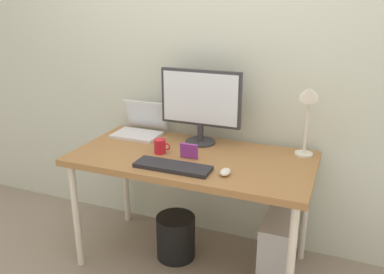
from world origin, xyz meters
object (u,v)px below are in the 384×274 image
(monitor, at_px, (200,102))
(photo_frame, at_px, (188,151))
(mouse, at_px, (225,172))
(laptop, at_px, (141,126))
(wastebasket, at_px, (176,237))
(desk, at_px, (192,165))
(coffee_mug, at_px, (160,146))
(computer_tower, at_px, (277,249))
(keyboard, at_px, (173,167))
(desk_lamp, at_px, (308,104))

(monitor, bearing_deg, photo_frame, -83.85)
(monitor, bearing_deg, mouse, -54.27)
(laptop, height_order, wastebasket, laptop)
(desk, relative_size, laptop, 4.57)
(mouse, xyz_separation_m, coffee_mug, (-0.47, 0.16, 0.03))
(computer_tower, bearing_deg, keyboard, -156.13)
(desk, distance_m, keyboard, 0.24)
(keyboard, distance_m, mouse, 0.30)
(desk_lamp, relative_size, photo_frame, 4.20)
(desk, height_order, computer_tower, desk)
(mouse, xyz_separation_m, photo_frame, (-0.28, 0.15, 0.03))
(desk, xyz_separation_m, computer_tower, (0.55, 0.03, -0.49))
(mouse, bearing_deg, desk, 144.39)
(laptop, relative_size, computer_tower, 0.76)
(desk_lamp, height_order, photo_frame, desk_lamp)
(keyboard, bearing_deg, photo_frame, 82.55)
(laptop, distance_m, wastebasket, 0.80)
(desk, relative_size, photo_frame, 13.29)
(monitor, relative_size, laptop, 1.68)
(keyboard, xyz_separation_m, coffee_mug, (-0.17, 0.19, 0.03))
(laptop, xyz_separation_m, photo_frame, (0.49, -0.30, -0.01))
(mouse, relative_size, coffee_mug, 0.84)
(wastebasket, bearing_deg, laptop, 146.77)
(desk_lamp, distance_m, mouse, 0.64)
(desk_lamp, relative_size, wastebasket, 1.54)
(keyboard, xyz_separation_m, photo_frame, (0.02, 0.18, 0.04))
(laptop, distance_m, computer_tower, 1.23)
(desk_lamp, bearing_deg, mouse, -129.95)
(desk, height_order, desk_lamp, desk_lamp)
(laptop, height_order, photo_frame, laptop)
(desk_lamp, distance_m, wastebasket, 1.22)
(monitor, height_order, wastebasket, monitor)
(desk, distance_m, computer_tower, 0.74)
(desk, bearing_deg, wastebasket, 175.39)
(coffee_mug, distance_m, photo_frame, 0.19)
(keyboard, bearing_deg, desk_lamp, 34.72)
(coffee_mug, bearing_deg, photo_frame, -4.17)
(wastebasket, bearing_deg, coffee_mug, -150.53)
(coffee_mug, bearing_deg, desk, 9.65)
(monitor, relative_size, photo_frame, 4.88)
(monitor, xyz_separation_m, photo_frame, (0.03, -0.28, -0.23))
(mouse, bearing_deg, monitor, 125.73)
(desk_lamp, bearing_deg, computer_tower, -111.77)
(laptop, distance_m, photo_frame, 0.57)
(desk, relative_size, keyboard, 3.32)
(computer_tower, bearing_deg, photo_frame, -171.81)
(laptop, xyz_separation_m, coffee_mug, (0.29, -0.29, -0.01))
(laptop, height_order, keyboard, laptop)
(coffee_mug, height_order, wastebasket, coffee_mug)
(monitor, xyz_separation_m, coffee_mug, (-0.16, -0.27, -0.23))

